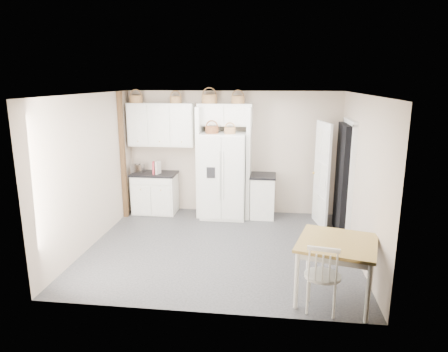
# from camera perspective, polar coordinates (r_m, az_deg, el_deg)

# --- Properties ---
(floor) EXTENTS (4.50, 4.50, 0.00)m
(floor) POSITION_cam_1_polar(r_m,az_deg,el_deg) (7.01, -0.44, -10.13)
(floor) COLOR #27262A
(floor) RESTS_ON ground
(ceiling) EXTENTS (4.50, 4.50, 0.00)m
(ceiling) POSITION_cam_1_polar(r_m,az_deg,el_deg) (6.42, -0.48, 11.61)
(ceiling) COLOR white
(ceiling) RESTS_ON wall_back
(wall_back) EXTENTS (4.50, 0.00, 4.50)m
(wall_back) POSITION_cam_1_polar(r_m,az_deg,el_deg) (8.54, 1.28, 3.33)
(wall_back) COLOR #B8A796
(wall_back) RESTS_ON floor
(wall_left) EXTENTS (0.00, 4.00, 4.00)m
(wall_left) POSITION_cam_1_polar(r_m,az_deg,el_deg) (7.24, -18.42, 0.74)
(wall_left) COLOR #B8A796
(wall_left) RESTS_ON floor
(wall_right) EXTENTS (0.00, 4.00, 4.00)m
(wall_right) POSITION_cam_1_polar(r_m,az_deg,el_deg) (6.70, 19.00, -0.30)
(wall_right) COLOR #B8A796
(wall_right) RESTS_ON floor
(refrigerator) EXTENTS (0.92, 0.74, 1.77)m
(refrigerator) POSITION_cam_1_polar(r_m,az_deg,el_deg) (8.29, -0.02, 0.09)
(refrigerator) COLOR white
(refrigerator) RESTS_ON floor
(base_cab_left) EXTENTS (0.91, 0.57, 0.84)m
(base_cab_left) POSITION_cam_1_polar(r_m,az_deg,el_deg) (8.78, -9.80, -2.48)
(base_cab_left) COLOR silver
(base_cab_left) RESTS_ON floor
(base_cab_right) EXTENTS (0.49, 0.59, 0.87)m
(base_cab_right) POSITION_cam_1_polar(r_m,az_deg,el_deg) (8.41, 5.52, -2.96)
(base_cab_right) COLOR silver
(base_cab_right) RESTS_ON floor
(dining_table) EXTENTS (1.18, 1.18, 0.80)m
(dining_table) POSITION_cam_1_polar(r_m,az_deg,el_deg) (5.55, 15.63, -12.81)
(dining_table) COLOR olive
(dining_table) RESTS_ON floor
(windsor_chair) EXTENTS (0.52, 0.48, 0.93)m
(windsor_chair) POSITION_cam_1_polar(r_m,az_deg,el_deg) (5.23, 13.90, -13.67)
(windsor_chair) COLOR silver
(windsor_chair) RESTS_ON floor
(counter_left) EXTENTS (0.95, 0.61, 0.04)m
(counter_left) POSITION_cam_1_polar(r_m,az_deg,el_deg) (8.67, -9.92, 0.32)
(counter_left) COLOR black
(counter_left) RESTS_ON base_cab_left
(counter_right) EXTENTS (0.53, 0.63, 0.04)m
(counter_right) POSITION_cam_1_polar(r_m,az_deg,el_deg) (8.30, 5.59, 0.04)
(counter_right) COLOR black
(counter_right) RESTS_ON base_cab_right
(toaster) EXTENTS (0.29, 0.21, 0.18)m
(toaster) POSITION_cam_1_polar(r_m,az_deg,el_deg) (8.73, -12.23, 1.05)
(toaster) COLOR silver
(toaster) RESTS_ON counter_left
(cookbook_red) EXTENTS (0.07, 0.18, 0.26)m
(cookbook_red) POSITION_cam_1_polar(r_m,az_deg,el_deg) (8.56, -10.03, 1.16)
(cookbook_red) COLOR #BE303C
(cookbook_red) RESTS_ON counter_left
(cookbook_cream) EXTENTS (0.08, 0.18, 0.27)m
(cookbook_cream) POSITION_cam_1_polar(r_m,az_deg,el_deg) (8.53, -9.39, 1.17)
(cookbook_cream) COLOR beige
(cookbook_cream) RESTS_ON counter_left
(basket_upper_a) EXTENTS (0.27, 0.27, 0.15)m
(basket_upper_a) POSITION_cam_1_polar(r_m,az_deg,el_deg) (8.69, -12.45, 10.68)
(basket_upper_a) COLOR #936841
(basket_upper_a) RESTS_ON upper_cabinet
(basket_upper_c) EXTENTS (0.24, 0.24, 0.14)m
(basket_upper_c) POSITION_cam_1_polar(r_m,az_deg,el_deg) (8.45, -6.92, 10.78)
(basket_upper_c) COLOR #936841
(basket_upper_c) RESTS_ON upper_cabinet
(basket_bridge_a) EXTENTS (0.32, 0.32, 0.18)m
(basket_bridge_a) POSITION_cam_1_polar(r_m,az_deg,el_deg) (8.31, -2.10, 10.95)
(basket_bridge_a) COLOR #936841
(basket_bridge_a) RESTS_ON bridge_cabinet
(basket_bridge_b) EXTENTS (0.27, 0.27, 0.15)m
(basket_bridge_b) POSITION_cam_1_polar(r_m,az_deg,el_deg) (8.24, 2.00, 10.84)
(basket_bridge_b) COLOR #936841
(basket_bridge_b) RESTS_ON bridge_cabinet
(basket_fridge_a) EXTENTS (0.26, 0.26, 0.14)m
(basket_fridge_a) POSITION_cam_1_polar(r_m,az_deg,el_deg) (8.05, -1.75, 6.61)
(basket_fridge_a) COLOR #5A2917
(basket_fridge_a) RESTS_ON refrigerator
(basket_fridge_b) EXTENTS (0.22, 0.22, 0.12)m
(basket_fridge_b) POSITION_cam_1_polar(r_m,az_deg,el_deg) (8.00, 0.85, 6.50)
(basket_fridge_b) COLOR #936841
(basket_fridge_b) RESTS_ON refrigerator
(upper_cabinet) EXTENTS (1.40, 0.34, 0.90)m
(upper_cabinet) POSITION_cam_1_polar(r_m,az_deg,el_deg) (8.57, -8.92, 7.26)
(upper_cabinet) COLOR silver
(upper_cabinet) RESTS_ON wall_back
(bridge_cabinet) EXTENTS (1.12, 0.34, 0.45)m
(bridge_cabinet) POSITION_cam_1_polar(r_m,az_deg,el_deg) (8.28, 0.15, 8.77)
(bridge_cabinet) COLOR silver
(bridge_cabinet) RESTS_ON wall_back
(fridge_panel_left) EXTENTS (0.08, 0.60, 2.30)m
(fridge_panel_left) POSITION_cam_1_polar(r_m,az_deg,el_deg) (8.37, -3.43, 2.05)
(fridge_panel_left) COLOR silver
(fridge_panel_left) RESTS_ON floor
(fridge_panel_right) EXTENTS (0.08, 0.60, 2.30)m
(fridge_panel_right) POSITION_cam_1_polar(r_m,az_deg,el_deg) (8.25, 3.56, 1.88)
(fridge_panel_right) COLOR silver
(fridge_panel_right) RESTS_ON floor
(trim_post) EXTENTS (0.09, 0.09, 2.60)m
(trim_post) POSITION_cam_1_polar(r_m,az_deg,el_deg) (8.43, -14.25, 2.77)
(trim_post) COLOR #402715
(trim_post) RESTS_ON floor
(doorway_void) EXTENTS (0.18, 0.85, 2.05)m
(doorway_void) POSITION_cam_1_polar(r_m,az_deg,el_deg) (7.70, 16.71, -0.49)
(doorway_void) COLOR black
(doorway_void) RESTS_ON floor
(door_slab) EXTENTS (0.21, 0.79, 2.05)m
(door_slab) POSITION_cam_1_polar(r_m,az_deg,el_deg) (7.97, 13.77, 0.16)
(door_slab) COLOR white
(door_slab) RESTS_ON floor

